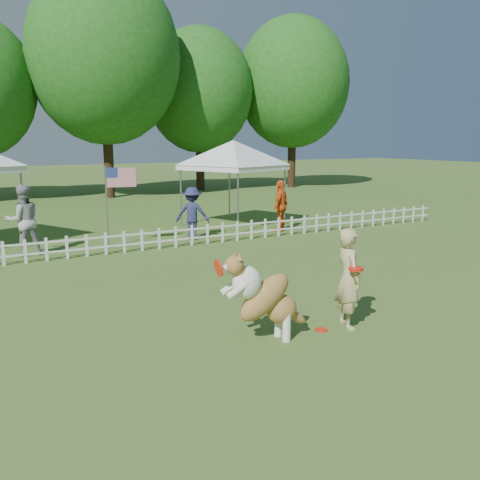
{
  "coord_description": "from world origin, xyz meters",
  "views": [
    {
      "loc": [
        -5.07,
        -6.77,
        3.0
      ],
      "look_at": [
        -0.03,
        2.0,
        1.1
      ],
      "focal_mm": 40.0,
      "sensor_mm": 36.0,
      "label": 1
    }
  ],
  "objects": [
    {
      "name": "tree_far_right",
      "position": [
        15.0,
        21.5,
        5.7
      ],
      "size": [
        7.0,
        7.0,
        11.4
      ],
      "primitive_type": null,
      "color": "#1E5117",
      "rests_on": "ground"
    },
    {
      "name": "ground",
      "position": [
        0.0,
        0.0,
        0.0
      ],
      "size": [
        120.0,
        120.0,
        0.0
      ],
      "primitive_type": "plane",
      "color": "#36601E",
      "rests_on": "ground"
    },
    {
      "name": "tree_center_right",
      "position": [
        3.0,
        21.0,
        6.3
      ],
      "size": [
        7.6,
        7.6,
        12.6
      ],
      "primitive_type": null,
      "color": "#1E5117",
      "rests_on": "ground"
    },
    {
      "name": "spectator_c",
      "position": [
        4.88,
        7.82,
        0.85
      ],
      "size": [
        1.05,
        0.91,
        1.7
      ],
      "primitive_type": "imported",
      "rotation": [
        0.0,
        0.0,
        3.75
      ],
      "color": "#E4581A",
      "rests_on": "ground"
    },
    {
      "name": "picket_fence",
      "position": [
        0.0,
        7.0,
        0.3
      ],
      "size": [
        22.0,
        0.08,
        0.6
      ],
      "primitive_type": null,
      "color": "silver",
      "rests_on": "ground"
    },
    {
      "name": "handler",
      "position": [
        0.57,
        -0.44,
        0.82
      ],
      "size": [
        0.54,
        0.68,
        1.63
      ],
      "primitive_type": "imported",
      "rotation": [
        0.0,
        0.0,
        1.29
      ],
      "color": "tan",
      "rests_on": "ground"
    },
    {
      "name": "canopy_tent_right",
      "position": [
        4.1,
        9.66,
        1.46
      ],
      "size": [
        3.64,
        3.64,
        2.92
      ],
      "primitive_type": null,
      "rotation": [
        0.0,
        0.0,
        0.36
      ],
      "color": "white",
      "rests_on": "ground"
    },
    {
      "name": "frisbee_on_turf",
      "position": [
        0.11,
        -0.36,
        0.01
      ],
      "size": [
        0.27,
        0.27,
        0.02
      ],
      "primitive_type": "cylinder",
      "rotation": [
        0.0,
        0.0,
        -0.42
      ],
      "color": "red",
      "rests_on": "ground"
    },
    {
      "name": "spectator_b",
      "position": [
        1.7,
        7.93,
        0.8
      ],
      "size": [
        1.19,
        1.07,
        1.6
      ],
      "primitive_type": "imported",
      "rotation": [
        0.0,
        0.0,
        2.54
      ],
      "color": "#23284C",
      "rests_on": "ground"
    },
    {
      "name": "dog",
      "position": [
        -0.92,
        -0.32,
        0.7
      ],
      "size": [
        1.38,
        0.56,
        1.39
      ],
      "primitive_type": null,
      "rotation": [
        0.0,
        0.0,
        -0.08
      ],
      "color": "brown",
      "rests_on": "ground"
    },
    {
      "name": "tree_right",
      "position": [
        9.0,
        22.5,
        5.2
      ],
      "size": [
        6.2,
        6.2,
        10.4
      ],
      "primitive_type": null,
      "color": "#1E5117",
      "rests_on": "ground"
    },
    {
      "name": "flag_pole",
      "position": [
        -0.95,
        7.8,
        1.15
      ],
      "size": [
        0.89,
        0.22,
        2.29
      ],
      "primitive_type": null,
      "rotation": [
        0.0,
        0.0,
        -0.15
      ],
      "color": "gray",
      "rests_on": "ground"
    },
    {
      "name": "spectator_a",
      "position": [
        -3.11,
        7.98,
        0.93
      ],
      "size": [
        0.97,
        0.79,
        1.86
      ],
      "primitive_type": "imported",
      "rotation": [
        0.0,
        0.0,
        3.24
      ],
      "color": "#9E9EA3",
      "rests_on": "ground"
    }
  ]
}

